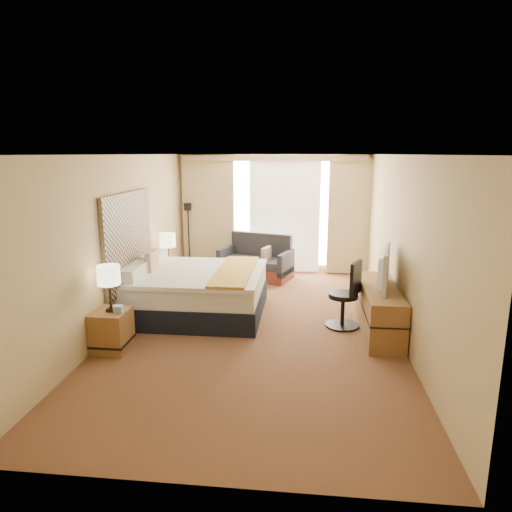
# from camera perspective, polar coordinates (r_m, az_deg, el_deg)

# --- Properties ---
(floor) EXTENTS (4.20, 7.00, 0.02)m
(floor) POSITION_cam_1_polar(r_m,az_deg,el_deg) (7.14, 0.11, -8.79)
(floor) COLOR #4F1E16
(floor) RESTS_ON ground
(ceiling) EXTENTS (4.20, 7.00, 0.02)m
(ceiling) POSITION_cam_1_polar(r_m,az_deg,el_deg) (6.65, 0.12, 12.56)
(ceiling) COLOR silver
(ceiling) RESTS_ON wall_back
(wall_back) EXTENTS (4.20, 0.02, 2.60)m
(wall_back) POSITION_cam_1_polar(r_m,az_deg,el_deg) (10.22, 2.20, 5.28)
(wall_back) COLOR tan
(wall_back) RESTS_ON ground
(wall_front) EXTENTS (4.20, 0.02, 2.60)m
(wall_front) POSITION_cam_1_polar(r_m,az_deg,el_deg) (3.45, -6.12, -9.78)
(wall_front) COLOR tan
(wall_front) RESTS_ON ground
(wall_left) EXTENTS (0.02, 7.00, 2.60)m
(wall_left) POSITION_cam_1_polar(r_m,az_deg,el_deg) (7.30, -16.51, 1.78)
(wall_left) COLOR tan
(wall_left) RESTS_ON ground
(wall_right) EXTENTS (0.02, 7.00, 2.60)m
(wall_right) POSITION_cam_1_polar(r_m,az_deg,el_deg) (6.88, 17.78, 1.06)
(wall_right) COLOR tan
(wall_right) RESTS_ON ground
(headboard) EXTENTS (0.06, 1.85, 1.50)m
(headboard) POSITION_cam_1_polar(r_m,az_deg,el_deg) (7.47, -15.64, 1.92)
(headboard) COLOR black
(headboard) RESTS_ON wall_left
(nightstand_left) EXTENTS (0.45, 0.52, 0.55)m
(nightstand_left) POSITION_cam_1_polar(r_m,az_deg,el_deg) (6.56, -17.59, -8.84)
(nightstand_left) COLOR olive
(nightstand_left) RESTS_ON floor
(nightstand_right) EXTENTS (0.45, 0.52, 0.55)m
(nightstand_right) POSITION_cam_1_polar(r_m,az_deg,el_deg) (8.78, -11.11, -3.02)
(nightstand_right) COLOR olive
(nightstand_right) RESTS_ON floor
(media_dresser) EXTENTS (0.50, 1.80, 0.70)m
(media_dresser) POSITION_cam_1_polar(r_m,az_deg,el_deg) (7.08, 15.11, -6.43)
(media_dresser) COLOR olive
(media_dresser) RESTS_ON floor
(window) EXTENTS (2.30, 0.02, 2.30)m
(window) POSITION_cam_1_polar(r_m,az_deg,el_deg) (10.17, 3.60, 5.34)
(window) COLOR white
(window) RESTS_ON wall_back
(curtains) EXTENTS (4.12, 0.19, 2.56)m
(curtains) POSITION_cam_1_polar(r_m,az_deg,el_deg) (10.09, 2.14, 5.81)
(curtains) COLOR beige
(curtains) RESTS_ON floor
(bed) EXTENTS (2.16, 1.97, 1.05)m
(bed) POSITION_cam_1_polar(r_m,az_deg,el_deg) (7.66, -7.43, -4.36)
(bed) COLOR black
(bed) RESTS_ON floor
(loveseat) EXTENTS (1.66, 1.21, 0.93)m
(loveseat) POSITION_cam_1_polar(r_m,az_deg,el_deg) (9.80, 0.09, -0.94)
(loveseat) COLOR maroon
(loveseat) RESTS_ON floor
(floor_lamp) EXTENTS (0.20, 0.20, 1.54)m
(floor_lamp) POSITION_cam_1_polar(r_m,az_deg,el_deg) (10.36, -8.46, 4.08)
(floor_lamp) COLOR black
(floor_lamp) RESTS_ON floor
(desk_chair) EXTENTS (0.53, 0.53, 1.05)m
(desk_chair) POSITION_cam_1_polar(r_m,az_deg,el_deg) (7.10, 11.27, -5.17)
(desk_chair) COLOR black
(desk_chair) RESTS_ON floor
(lamp_left) EXTENTS (0.30, 0.30, 0.63)m
(lamp_left) POSITION_cam_1_polar(r_m,az_deg,el_deg) (6.31, -17.94, -2.41)
(lamp_left) COLOR black
(lamp_left) RESTS_ON nightstand_left
(lamp_right) EXTENTS (0.30, 0.30, 0.62)m
(lamp_right) POSITION_cam_1_polar(r_m,az_deg,el_deg) (8.63, -11.00, 1.87)
(lamp_right) COLOR black
(lamp_right) RESTS_ON nightstand_right
(tissue_box) EXTENTS (0.13, 0.13, 0.10)m
(tissue_box) POSITION_cam_1_polar(r_m,az_deg,el_deg) (6.34, -16.85, -6.40)
(tissue_box) COLOR #87B0D1
(tissue_box) RESTS_ON nightstand_left
(telephone) EXTENTS (0.20, 0.18, 0.07)m
(telephone) POSITION_cam_1_polar(r_m,az_deg,el_deg) (8.78, -10.56, -0.91)
(telephone) COLOR black
(telephone) RESTS_ON nightstand_right
(television) EXTENTS (0.34, 1.04, 0.59)m
(television) POSITION_cam_1_polar(r_m,az_deg,el_deg) (6.83, 15.08, -1.45)
(television) COLOR black
(television) RESTS_ON media_dresser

